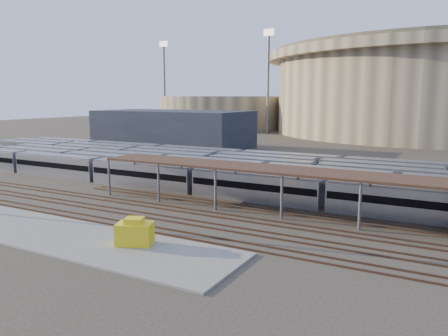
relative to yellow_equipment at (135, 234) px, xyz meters
name	(u,v)px	position (x,y,z in m)	size (l,w,h in m)	color
ground	(149,203)	(-9.19, 13.80, -1.21)	(420.00, 420.00, 0.00)	#383026
apron	(22,227)	(-14.19, -1.20, -1.11)	(50.00, 9.00, 0.20)	gray
subway_trains	(214,169)	(-10.19, 32.30, 0.59)	(130.51, 23.90, 3.60)	#A2A2A7
inspection_shed	(327,175)	(12.81, 17.80, 3.78)	(60.30, 6.00, 5.30)	slate
empty_tracks	(123,211)	(-9.19, 8.80, -1.12)	(170.00, 9.62, 0.18)	#4C3323
stadium	(435,90)	(15.81, 153.80, 15.26)	(124.00, 124.00, 32.50)	tan
secondary_arena	(223,112)	(-69.19, 143.80, 5.79)	(56.00, 56.00, 14.00)	tan
service_building	(173,129)	(-44.19, 68.80, 3.79)	(42.00, 20.00, 10.00)	#1E232D
floodlight_0	(268,78)	(-39.19, 123.80, 19.44)	(4.00, 1.00, 38.40)	slate
floodlight_1	(164,82)	(-94.19, 133.80, 19.44)	(4.00, 1.00, 38.40)	slate
floodlight_3	(352,82)	(-19.19, 173.80, 19.44)	(4.00, 1.00, 38.40)	slate
yellow_equipment	(135,234)	(0.00, 0.00, 0.00)	(3.23, 2.02, 2.02)	yellow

